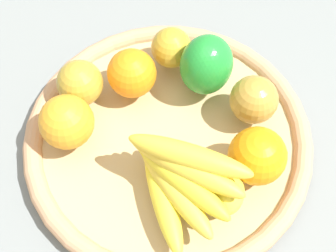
{
  "coord_description": "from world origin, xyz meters",
  "views": [
    {
      "loc": [
        -0.1,
        0.33,
        0.66
      ],
      "look_at": [
        0.0,
        0.0,
        0.06
      ],
      "focal_mm": 50.91,
      "sensor_mm": 36.0,
      "label": 1
    }
  ],
  "objects_px": {
    "apple_2": "(254,100)",
    "bell_pepper": "(206,65)",
    "orange_0": "(257,156)",
    "orange_1": "(67,122)",
    "orange_2": "(132,73)",
    "banana_bunch": "(179,177)",
    "apple_0": "(171,48)",
    "apple_1": "(80,83)",
    "lemon_0": "(228,194)"
  },
  "relations": [
    {
      "from": "apple_2",
      "to": "bell_pepper",
      "type": "bearing_deg",
      "value": -21.28
    },
    {
      "from": "orange_0",
      "to": "orange_1",
      "type": "relative_size",
      "value": 1.02
    },
    {
      "from": "bell_pepper",
      "to": "orange_2",
      "type": "relative_size",
      "value": 1.31
    },
    {
      "from": "orange_1",
      "to": "orange_0",
      "type": "bearing_deg",
      "value": -174.71
    },
    {
      "from": "orange_1",
      "to": "orange_2",
      "type": "height_order",
      "value": "orange_1"
    },
    {
      "from": "banana_bunch",
      "to": "orange_2",
      "type": "relative_size",
      "value": 2.29
    },
    {
      "from": "apple_0",
      "to": "orange_0",
      "type": "height_order",
      "value": "orange_0"
    },
    {
      "from": "banana_bunch",
      "to": "apple_1",
      "type": "height_order",
      "value": "banana_bunch"
    },
    {
      "from": "orange_0",
      "to": "apple_2",
      "type": "bearing_deg",
      "value": -76.0
    },
    {
      "from": "apple_0",
      "to": "banana_bunch",
      "type": "distance_m",
      "value": 0.23
    },
    {
      "from": "apple_0",
      "to": "orange_0",
      "type": "xyz_separation_m",
      "value": [
        -0.17,
        0.15,
        0.01
      ]
    },
    {
      "from": "bell_pepper",
      "to": "orange_1",
      "type": "xyz_separation_m",
      "value": [
        0.17,
        0.15,
        -0.01
      ]
    },
    {
      "from": "apple_2",
      "to": "banana_bunch",
      "type": "bearing_deg",
      "value": 65.68
    },
    {
      "from": "apple_1",
      "to": "banana_bunch",
      "type": "bearing_deg",
      "value": 149.52
    },
    {
      "from": "apple_2",
      "to": "orange_1",
      "type": "xyz_separation_m",
      "value": [
        0.25,
        0.12,
        0.0
      ]
    },
    {
      "from": "apple_0",
      "to": "orange_0",
      "type": "relative_size",
      "value": 0.8
    },
    {
      "from": "apple_2",
      "to": "orange_2",
      "type": "height_order",
      "value": "orange_2"
    },
    {
      "from": "bell_pepper",
      "to": "lemon_0",
      "type": "distance_m",
      "value": 0.2
    },
    {
      "from": "apple_2",
      "to": "apple_0",
      "type": "xyz_separation_m",
      "value": [
        0.15,
        -0.06,
        -0.0
      ]
    },
    {
      "from": "orange_2",
      "to": "apple_0",
      "type": "bearing_deg",
      "value": -121.37
    },
    {
      "from": "apple_2",
      "to": "orange_0",
      "type": "bearing_deg",
      "value": 104.0
    },
    {
      "from": "orange_2",
      "to": "lemon_0",
      "type": "xyz_separation_m",
      "value": [
        -0.18,
        0.14,
        -0.02
      ]
    },
    {
      "from": "apple_2",
      "to": "lemon_0",
      "type": "distance_m",
      "value": 0.15
    },
    {
      "from": "banana_bunch",
      "to": "lemon_0",
      "type": "relative_size",
      "value": 2.84
    },
    {
      "from": "apple_2",
      "to": "orange_2",
      "type": "relative_size",
      "value": 0.95
    },
    {
      "from": "apple_2",
      "to": "orange_1",
      "type": "bearing_deg",
      "value": 25.28
    },
    {
      "from": "apple_1",
      "to": "orange_0",
      "type": "bearing_deg",
      "value": 170.63
    },
    {
      "from": "lemon_0",
      "to": "bell_pepper",
      "type": "bearing_deg",
      "value": -66.58
    },
    {
      "from": "banana_bunch",
      "to": "orange_2",
      "type": "height_order",
      "value": "banana_bunch"
    },
    {
      "from": "orange_0",
      "to": "orange_1",
      "type": "xyz_separation_m",
      "value": [
        0.27,
        0.03,
        -0.0
      ]
    },
    {
      "from": "orange_0",
      "to": "apple_1",
      "type": "distance_m",
      "value": 0.28
    },
    {
      "from": "apple_2",
      "to": "lemon_0",
      "type": "height_order",
      "value": "apple_2"
    },
    {
      "from": "apple_0",
      "to": "apple_1",
      "type": "distance_m",
      "value": 0.16
    },
    {
      "from": "apple_1",
      "to": "apple_0",
      "type": "bearing_deg",
      "value": -136.27
    },
    {
      "from": "apple_0",
      "to": "bell_pepper",
      "type": "height_order",
      "value": "bell_pepper"
    },
    {
      "from": "apple_2",
      "to": "apple_1",
      "type": "bearing_deg",
      "value": 10.08
    },
    {
      "from": "lemon_0",
      "to": "apple_1",
      "type": "bearing_deg",
      "value": -22.26
    },
    {
      "from": "apple_2",
      "to": "orange_1",
      "type": "relative_size",
      "value": 0.91
    },
    {
      "from": "banana_bunch",
      "to": "bell_pepper",
      "type": "relative_size",
      "value": 1.75
    },
    {
      "from": "orange_1",
      "to": "apple_2",
      "type": "bearing_deg",
      "value": -154.72
    },
    {
      "from": "orange_1",
      "to": "apple_1",
      "type": "bearing_deg",
      "value": -82.52
    },
    {
      "from": "apple_2",
      "to": "bell_pepper",
      "type": "xyz_separation_m",
      "value": [
        0.08,
        -0.03,
        0.01
      ]
    },
    {
      "from": "banana_bunch",
      "to": "apple_0",
      "type": "bearing_deg",
      "value": -70.96
    },
    {
      "from": "apple_0",
      "to": "orange_1",
      "type": "height_order",
      "value": "orange_1"
    },
    {
      "from": "orange_0",
      "to": "orange_1",
      "type": "height_order",
      "value": "orange_0"
    },
    {
      "from": "orange_1",
      "to": "orange_2",
      "type": "bearing_deg",
      "value": -118.95
    },
    {
      "from": "orange_1",
      "to": "apple_1",
      "type": "height_order",
      "value": "orange_1"
    },
    {
      "from": "apple_0",
      "to": "orange_2",
      "type": "distance_m",
      "value": 0.08
    },
    {
      "from": "banana_bunch",
      "to": "bell_pepper",
      "type": "bearing_deg",
      "value": -86.6
    },
    {
      "from": "orange_0",
      "to": "bell_pepper",
      "type": "relative_size",
      "value": 0.82
    }
  ]
}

